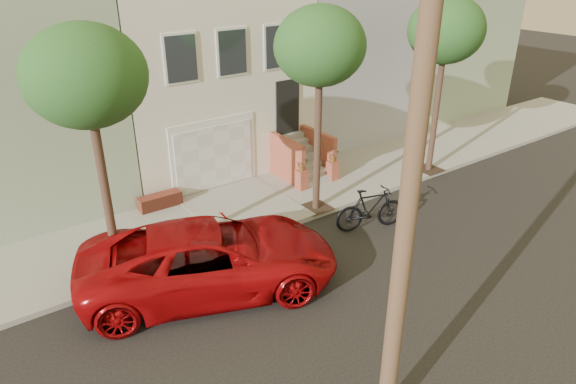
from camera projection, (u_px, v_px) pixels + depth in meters
ground at (378, 278)px, 13.35m from camera, size 90.00×90.00×0.00m
sidewalk at (266, 201)px, 17.24m from camera, size 40.00×3.70×0.15m
house_row at (182, 66)px, 19.99m from camera, size 33.10×11.70×7.00m
tree_left at (86, 78)px, 11.06m from camera, size 2.70×2.57×6.30m
tree_mid at (320, 48)px, 14.47m from camera, size 2.70×2.57×6.30m
tree_right at (446, 31)px, 17.35m from camera, size 2.70×2.57×6.30m
pickup_truck at (210, 258)px, 12.63m from camera, size 6.95×4.94×1.76m
motorcycle at (371, 209)px, 15.45m from camera, size 2.33×1.30×1.35m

